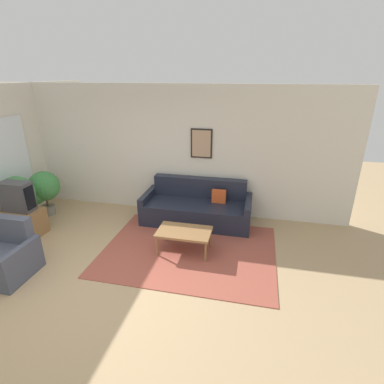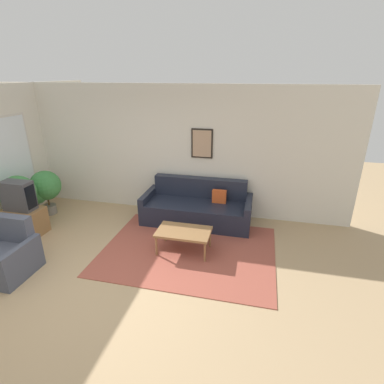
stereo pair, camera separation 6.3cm
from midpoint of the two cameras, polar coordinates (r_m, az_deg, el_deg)
The scene contains 11 objects.
ground_plane at distance 4.76m, azimuth -17.41°, elevation -16.76°, with size 16.00×16.00×0.00m, color tan.
area_rug at distance 5.32m, azimuth -0.91°, elevation -10.98°, with size 2.93×2.24×0.01m.
wall_back at distance 6.48m, azimuth -6.71°, elevation 7.93°, with size 8.00×0.09×2.70m.
couch at distance 6.17m, azimuth 0.68°, elevation -3.07°, with size 2.19×0.90×0.86m.
coffee_table at distance 5.12m, azimuth -1.86°, elevation -7.76°, with size 0.91×0.55×0.40m.
tv_stand at distance 6.54m, azimuth -29.75°, elevation -5.05°, with size 0.73×0.50×0.51m.
tv at distance 6.34m, azimuth -30.61°, elevation -0.75°, with size 0.56×0.28×0.55m.
armchair at distance 5.45m, azimuth -32.47°, elevation -10.55°, with size 0.83×0.76×0.85m.
potted_plant_tall at distance 6.66m, azimuth -30.61°, elevation -0.45°, with size 0.67×0.67×1.07m.
potted_plant_by_window at distance 7.13m, azimuth -27.95°, elevation -0.75°, with size 0.48×0.48×0.76m.
potted_plant_small at distance 7.09m, azimuth -26.53°, elevation 0.77°, with size 0.63×0.63×0.97m.
Camera 1 is at (2.06, -3.15, 2.88)m, focal length 28.00 mm.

